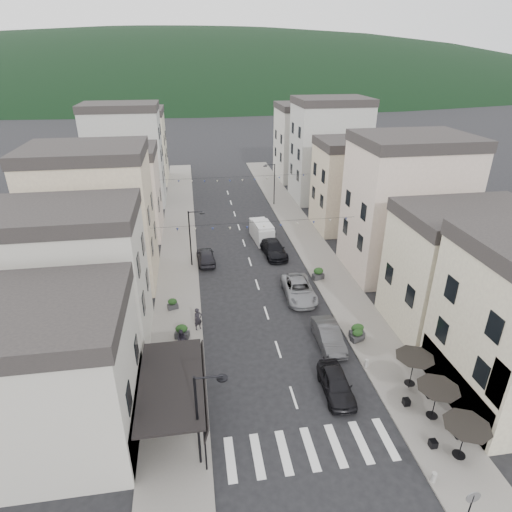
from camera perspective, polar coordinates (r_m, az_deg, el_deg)
The scene contains 29 objects.
ground at distance 25.32m, azimuth 8.57°, elevation -27.50°, with size 700.00×700.00×0.00m, color black.
sidewalk_left at distance 50.50m, azimuth -10.25°, elevation 1.71°, with size 4.00×76.00×0.12m, color slate.
sidewalk_right at distance 52.14m, azimuth 6.44°, elevation 2.75°, with size 4.00×76.00×0.12m, color slate.
hill_backdrop at distance 314.99m, azimuth -8.39°, elevation 21.65°, with size 640.00×360.00×70.00m, color black.
boutique_building at distance 27.03m, azimuth -29.19°, elevation -14.97°, with size 12.00×8.00×8.00m, color #BCB7AC.
boutique_awning at distance 25.78m, azimuth -10.67°, elevation -16.29°, with size 3.77×7.50×3.28m.
buildings_row_left at distance 54.63m, azimuth -18.14°, elevation 9.44°, with size 10.20×54.16×14.00m.
buildings_row_right at distance 56.44m, azimuth 12.56°, elevation 10.80°, with size 10.20×54.16×14.50m.
cafe_terrace at distance 28.03m, azimuth 23.04°, elevation -16.29°, with size 2.50×8.10×2.53m.
streetlamp_left_near at distance 23.15m, azimuth -7.16°, elevation -19.93°, with size 1.70×0.56×6.00m.
streetlamp_left_far at distance 43.52m, azimuth -8.47°, elevation 3.09°, with size 1.70×0.56×6.00m.
streetlamp_right_far at distance 61.64m, azimuth 2.21°, elevation 10.08°, with size 1.70×0.56×6.00m.
traffic_sign at distance 24.05m, azimuth 26.77°, elevation -27.39°, with size 0.70×0.07×2.70m.
bollards at distance 28.50m, azimuth 5.31°, elevation -18.35°, with size 11.66×10.26×0.60m.
bunting_near at distance 39.48m, azimuth -0.05°, elevation 4.05°, with size 19.00×0.28×0.62m.
bunting_far at distance 54.56m, azimuth -2.66°, elevation 10.14°, with size 19.00×0.28×0.62m.
parked_car_a at distance 29.30m, azimuth 10.65°, elevation -16.41°, with size 1.76×4.39×1.49m, color black.
parked_car_b at distance 33.28m, azimuth 9.65°, elevation -10.44°, with size 1.63×4.67×1.54m, color #37373A.
parked_car_c at distance 38.84m, azimuth 5.75°, elevation -4.47°, with size 2.58×5.59×1.55m, color gray.
parked_car_d at distance 46.59m, azimuth 2.38°, elevation 0.99°, with size 2.18×5.35×1.55m, color black.
parked_car_e at distance 45.17m, azimuth -6.69°, elevation -0.04°, with size 1.76×4.38×1.49m, color black.
delivery_van at distance 50.24m, azimuth 0.79°, elevation 3.33°, with size 2.31×4.92×2.29m.
pedestrian_a at distance 34.44m, azimuth -7.74°, elevation -8.33°, with size 0.69×0.45×1.89m, color black.
pedestrian_b at distance 32.69m, azimuth -9.85°, elevation -10.90°, with size 0.77×0.60×1.59m, color #25212C.
planter_la at distance 33.87m, azimuth -9.87°, elevation -9.89°, with size 1.18×0.85×1.19m.
planter_lb at distance 37.59m, azimuth -11.06°, elevation -6.28°, with size 0.99×0.72×0.99m.
planter_ra at distance 34.00m, azimuth 13.35°, elevation -10.26°, with size 1.04×0.77×1.04m.
planter_rb at distance 34.29m, azimuth 13.35°, elevation -9.71°, with size 1.13×0.64×1.25m.
planter_rc at distance 41.93m, azimuth 8.30°, elevation -2.32°, with size 1.20×0.85×1.22m.
Camera 1 is at (-5.61, -14.30, 20.13)m, focal length 30.00 mm.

